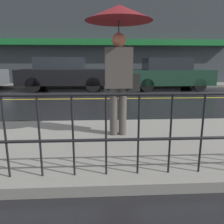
{
  "coord_description": "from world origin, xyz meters",
  "views": [
    {
      "loc": [
        0.3,
        -8.54,
        1.38
      ],
      "look_at": [
        0.57,
        -3.74,
        0.3
      ],
      "focal_mm": 35.0,
      "sensor_mm": 36.0,
      "label": 1
    }
  ],
  "objects": [
    {
      "name": "railing_foreground",
      "position": [
        -0.0,
        -6.23,
        0.72
      ],
      "size": [
        12.0,
        0.04,
        0.94
      ],
      "color": "black",
      "rests_on": "sidewalk_near"
    },
    {
      "name": "car_black",
      "position": [
        -1.5,
        2.84,
        0.84
      ],
      "size": [
        4.6,
        1.79,
        1.65
      ],
      "color": "black",
      "rests_on": "ground_plane"
    },
    {
      "name": "car_dark_green",
      "position": [
        3.88,
        2.84,
        0.82
      ],
      "size": [
        4.25,
        1.86,
        1.63
      ],
      "color": "#193828",
      "rests_on": "ground_plane"
    },
    {
      "name": "sidewalk_near",
      "position": [
        0.0,
        -5.14,
        0.06
      ],
      "size": [
        28.0,
        2.69,
        0.13
      ],
      "color": "gray",
      "rests_on": "ground_plane"
    },
    {
      "name": "building_storefront",
      "position": [
        0.0,
        5.71,
        3.0
      ],
      "size": [
        28.0,
        0.85,
        6.05
      ],
      "color": "#383D42",
      "rests_on": "ground_plane"
    },
    {
      "name": "lane_marking",
      "position": [
        0.0,
        0.0,
        0.0
      ],
      "size": [
        25.2,
        0.12,
        0.01
      ],
      "color": "gold",
      "rests_on": "ground_plane"
    },
    {
      "name": "ground_plane",
      "position": [
        0.0,
        0.0,
        0.0
      ],
      "size": [
        80.0,
        80.0,
        0.0
      ],
      "primitive_type": "plane",
      "color": "black"
    },
    {
      "name": "sidewalk_far",
      "position": [
        0.0,
        4.69,
        0.06
      ],
      "size": [
        28.0,
        1.79,
        0.13
      ],
      "color": "gray",
      "rests_on": "ground_plane"
    },
    {
      "name": "pedestrian",
      "position": [
        0.62,
        -4.8,
        1.85
      ],
      "size": [
        1.1,
        1.1,
        2.16
      ],
      "rotation": [
        0.0,
        0.0,
        3.14
      ],
      "color": "#4C4742",
      "rests_on": "sidewalk_near"
    }
  ]
}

